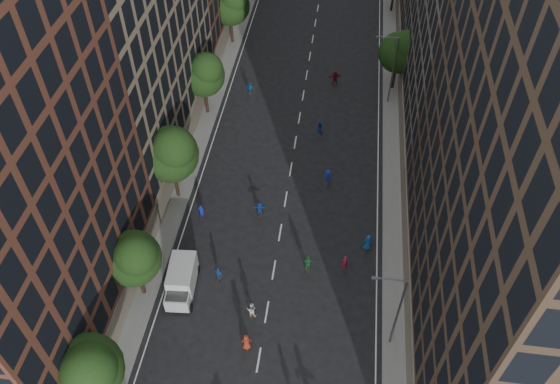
# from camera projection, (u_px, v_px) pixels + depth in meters

# --- Properties ---
(ground) EXTENTS (240.00, 240.00, 0.00)m
(ground) POSITION_uv_depth(u_px,v_px,m) (299.00, 120.00, 65.63)
(ground) COLOR black
(ground) RESTS_ON ground
(sidewalk_left) EXTENTS (4.00, 105.00, 0.15)m
(sidewalk_left) POSITION_uv_depth(u_px,v_px,m) (214.00, 76.00, 71.74)
(sidewalk_left) COLOR slate
(sidewalk_left) RESTS_ON ground
(sidewalk_right) EXTENTS (4.00, 105.00, 0.15)m
(sidewalk_right) POSITION_uv_depth(u_px,v_px,m) (399.00, 91.00, 69.60)
(sidewalk_right) COLOR slate
(sidewalk_right) RESTS_ON ground
(tree_left_0) EXTENTS (5.20, 5.20, 8.83)m
(tree_left_0) POSITION_uv_depth(u_px,v_px,m) (88.00, 370.00, 37.70)
(tree_left_0) COLOR black
(tree_left_0) RESTS_ON ground
(tree_left_1) EXTENTS (4.80, 4.80, 8.21)m
(tree_left_1) POSITION_uv_depth(u_px,v_px,m) (134.00, 257.00, 44.80)
(tree_left_1) COLOR black
(tree_left_1) RESTS_ON ground
(tree_left_2) EXTENTS (5.60, 5.60, 9.45)m
(tree_left_2) POSITION_uv_depth(u_px,v_px,m) (171.00, 152.00, 52.35)
(tree_left_2) COLOR black
(tree_left_2) RESTS_ON ground
(tree_left_3) EXTENTS (5.00, 5.00, 8.58)m
(tree_left_3) POSITION_uv_depth(u_px,v_px,m) (204.00, 73.00, 62.28)
(tree_left_3) COLOR black
(tree_left_3) RESTS_ON ground
(tree_left_4) EXTENTS (5.40, 5.40, 9.08)m
(tree_left_4) POSITION_uv_depth(u_px,v_px,m) (231.00, 3.00, 72.94)
(tree_left_4) COLOR black
(tree_left_4) RESTS_ON ground
(tree_right_a) EXTENTS (5.00, 5.00, 8.39)m
(tree_right_a) POSITION_uv_depth(u_px,v_px,m) (401.00, 51.00, 65.85)
(tree_right_a) COLOR black
(tree_right_a) RESTS_ON ground
(streetlamp_near) EXTENTS (2.64, 0.22, 9.06)m
(streetlamp_near) POSITION_uv_depth(u_px,v_px,m) (396.00, 309.00, 41.91)
(streetlamp_near) COLOR #595B60
(streetlamp_near) RESTS_ON ground
(streetlamp_far) EXTENTS (2.64, 0.22, 9.06)m
(streetlamp_far) POSITION_uv_depth(u_px,v_px,m) (392.00, 67.00, 64.34)
(streetlamp_far) COLOR #595B60
(streetlamp_far) RESTS_ON ground
(cargo_van) EXTENTS (2.70, 5.16, 2.67)m
(cargo_van) POSITION_uv_depth(u_px,v_px,m) (181.00, 280.00, 48.20)
(cargo_van) COLOR silver
(cargo_van) RESTS_ON ground
(skater_4) EXTENTS (0.96, 0.67, 1.51)m
(skater_4) POSITION_uv_depth(u_px,v_px,m) (219.00, 274.00, 49.43)
(skater_4) COLOR #1555B2
(skater_4) RESTS_ON ground
(skater_6) EXTENTS (1.03, 0.80, 1.87)m
(skater_6) POSITION_uv_depth(u_px,v_px,m) (246.00, 342.00, 44.62)
(skater_6) COLOR maroon
(skater_6) RESTS_ON ground
(skater_7) EXTENTS (0.71, 0.57, 1.71)m
(skater_7) POSITION_uv_depth(u_px,v_px,m) (344.00, 263.00, 50.19)
(skater_7) COLOR #AC1C3D
(skater_7) RESTS_ON ground
(skater_8) EXTENTS (0.87, 0.70, 1.73)m
(skater_8) POSITION_uv_depth(u_px,v_px,m) (252.00, 310.00, 46.76)
(skater_8) COLOR silver
(skater_8) RESTS_ON ground
(skater_9) EXTENTS (1.08, 0.77, 1.51)m
(skater_9) POSITION_uv_depth(u_px,v_px,m) (184.00, 269.00, 49.86)
(skater_9) COLOR #3E3E43
(skater_9) RESTS_ON ground
(skater_10) EXTENTS (1.19, 0.67, 1.91)m
(skater_10) POSITION_uv_depth(u_px,v_px,m) (308.00, 264.00, 49.98)
(skater_10) COLOR #1E6532
(skater_10) RESTS_ON ground
(skater_11) EXTENTS (1.54, 0.70, 1.60)m
(skater_11) POSITION_uv_depth(u_px,v_px,m) (260.00, 209.00, 54.81)
(skater_11) COLOR #1442A3
(skater_11) RESTS_ON ground
(skater_12) EXTENTS (1.01, 0.76, 1.86)m
(skater_12) POSITION_uv_depth(u_px,v_px,m) (368.00, 243.00, 51.68)
(skater_12) COLOR #124493
(skater_12) RESTS_ON ground
(skater_13) EXTENTS (0.64, 0.42, 1.75)m
(skater_13) POSITION_uv_depth(u_px,v_px,m) (201.00, 212.00, 54.42)
(skater_13) COLOR #141EA5
(skater_13) RESTS_ON ground
(skater_14) EXTENTS (0.85, 0.67, 1.72)m
(skater_14) POSITION_uv_depth(u_px,v_px,m) (319.00, 128.00, 63.27)
(skater_14) COLOR #1531AF
(skater_14) RESTS_ON ground
(skater_15) EXTENTS (1.20, 0.85, 1.69)m
(skater_15) POSITION_uv_depth(u_px,v_px,m) (328.00, 176.00, 57.89)
(skater_15) COLOR #162BB7
(skater_15) RESTS_ON ground
(skater_16) EXTENTS (1.01, 0.44, 1.71)m
(skater_16) POSITION_uv_depth(u_px,v_px,m) (250.00, 89.00, 68.50)
(skater_16) COLOR #144FA3
(skater_16) RESTS_ON ground
(skater_17) EXTENTS (1.83, 1.11, 1.88)m
(skater_17) POSITION_uv_depth(u_px,v_px,m) (335.00, 78.00, 70.07)
(skater_17) COLOR maroon
(skater_17) RESTS_ON ground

